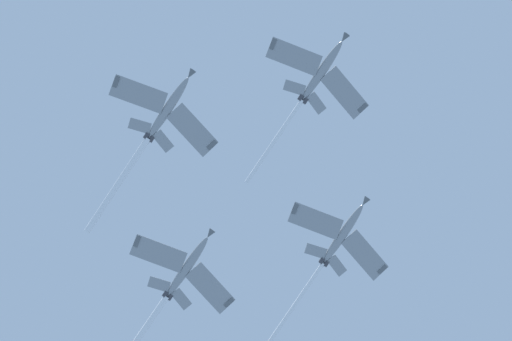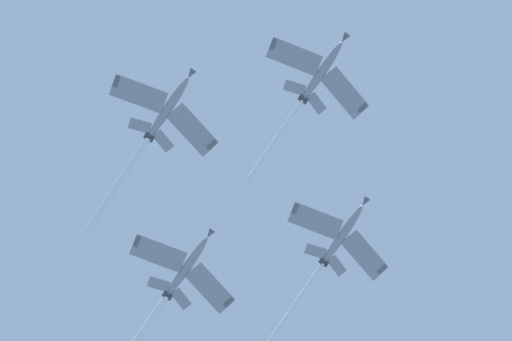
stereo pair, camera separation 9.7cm
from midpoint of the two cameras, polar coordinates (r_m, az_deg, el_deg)
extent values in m
ellipsoid|color=gray|center=(167.48, 3.84, 5.75)|extent=(11.84, 5.13, 4.59)
cone|color=#595E60|center=(168.59, 5.12, 7.61)|extent=(2.14, 1.71, 1.59)
ellipsoid|color=black|center=(168.38, 4.20, 6.33)|extent=(3.10, 1.84, 1.63)
cube|color=gray|center=(168.26, 5.14, 4.48)|extent=(4.08, 9.20, 1.18)
cube|color=#595E60|center=(169.22, 6.18, 3.60)|extent=(1.80, 0.81, 0.61)
cube|color=gray|center=(166.43, 2.23, 6.57)|extent=(7.71, 9.51, 1.18)
cube|color=#595E60|center=(165.98, 1.01, 7.30)|extent=(1.87, 1.52, 0.61)
cube|color=gray|center=(167.23, 3.51, 3.90)|extent=(1.80, 3.61, 0.65)
cube|color=gray|center=(166.44, 2.25, 4.79)|extent=(3.54, 3.96, 0.65)
cube|color=#595E60|center=(168.22, 2.82, 4.40)|extent=(2.98, 1.10, 3.35)
cylinder|color=#38383D|center=(166.71, 2.86, 4.03)|extent=(1.37, 1.12, 1.04)
cylinder|color=#38383D|center=(166.56, 2.61, 4.21)|extent=(1.37, 1.12, 1.04)
cylinder|color=white|center=(165.90, 1.08, 1.68)|extent=(15.76, 5.63, 5.28)
ellipsoid|color=gray|center=(169.71, 5.04, -3.67)|extent=(11.85, 5.04, 4.65)
cone|color=#595E60|center=(170.04, 6.31, -1.80)|extent=(2.14, 1.70, 1.60)
ellipsoid|color=black|center=(170.36, 5.39, -3.06)|extent=(3.10, 1.82, 1.64)
cube|color=gray|center=(171.17, 6.31, -4.86)|extent=(4.00, 9.18, 1.20)
cube|color=#595E60|center=(172.60, 7.31, -5.67)|extent=(1.80, 0.80, 0.62)
cube|color=gray|center=(168.17, 3.47, -2.91)|extent=(7.66, 9.52, 1.20)
cube|color=#595E60|center=(167.29, 2.29, -2.22)|extent=(1.87, 1.51, 0.62)
cube|color=gray|center=(170.30, 4.70, -5.48)|extent=(1.83, 3.63, 0.66)
cube|color=gray|center=(169.01, 3.48, -4.65)|extent=(3.52, 3.96, 0.66)
cube|color=#595E60|center=(170.98, 4.02, -4.94)|extent=(3.00, 1.08, 3.36)
cylinder|color=#38383D|center=(169.67, 4.07, -5.38)|extent=(1.37, 1.11, 1.05)
cylinder|color=#38383D|center=(169.42, 3.83, -5.21)|extent=(1.37, 1.11, 1.05)
cylinder|color=white|center=(169.79, 2.35, -7.62)|extent=(15.33, 5.35, 5.22)
ellipsoid|color=gray|center=(163.26, -5.06, 3.60)|extent=(11.74, 5.27, 4.96)
cone|color=#595E60|center=(163.80, -3.77, 5.56)|extent=(2.17, 1.74, 1.63)
ellipsoid|color=black|center=(163.99, -4.68, 4.21)|extent=(3.11, 1.88, 1.71)
cube|color=gray|center=(163.54, -3.66, 2.35)|extent=(4.18, 9.24, 1.29)
cube|color=#595E60|center=(164.09, -2.53, 1.47)|extent=(1.80, 0.83, 0.66)
cube|color=gray|center=(162.86, -6.77, 4.39)|extent=(7.77, 9.47, 1.29)
cube|color=#595E60|center=(162.88, -8.04, 5.09)|extent=(1.85, 1.53, 0.66)
cube|color=gray|center=(163.19, -5.35, 1.70)|extent=(1.79, 3.61, 0.70)
cube|color=gray|center=(162.90, -6.69, 2.57)|extent=(3.56, 3.94, 0.70)
cube|color=#595E60|center=(164.43, -6.02, 2.20)|extent=(3.04, 1.16, 3.40)
cylinder|color=#38383D|center=(162.94, -6.04, 1.81)|extent=(1.39, 1.14, 1.07)
cylinder|color=#38383D|center=(162.88, -6.30, 1.98)|extent=(1.39, 1.14, 1.07)
cylinder|color=white|center=(162.94, -7.96, -0.84)|extent=(17.06, 6.59, 6.56)
ellipsoid|color=gray|center=(166.87, -3.96, -5.56)|extent=(11.82, 5.01, 4.79)
cone|color=#595E60|center=(166.51, -2.66, -3.67)|extent=(2.15, 1.70, 1.61)
ellipsoid|color=black|center=(167.32, -3.58, -4.94)|extent=(3.10, 1.82, 1.68)
cube|color=gray|center=(167.85, -2.63, -6.78)|extent=(3.98, 9.17, 1.24)
cube|color=#595E60|center=(168.88, -1.55, -7.61)|extent=(1.79, 0.79, 0.64)
cube|color=gray|center=(165.99, -5.62, -4.79)|extent=(7.64, 9.52, 1.24)
cube|color=#595E60|center=(165.59, -6.85, -4.08)|extent=(1.87, 1.51, 0.64)
cube|color=gray|center=(167.73, -4.30, -7.39)|extent=(1.83, 3.63, 0.68)
cube|color=gray|center=(166.93, -5.59, -6.54)|extent=(3.52, 3.96, 0.68)
cube|color=#595E60|center=(168.67, -4.95, -6.82)|extent=(3.03, 1.08, 3.38)
cylinder|color=#38383D|center=(167.38, -4.97, -7.28)|extent=(1.37, 1.11, 1.06)
cylinder|color=#38383D|center=(167.23, -5.22, -7.11)|extent=(1.37, 1.11, 1.06)
camera|label=1|loc=(0.05, 90.02, 0.05)|focal=69.47mm
camera|label=2|loc=(0.05, -89.98, -0.05)|focal=69.47mm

